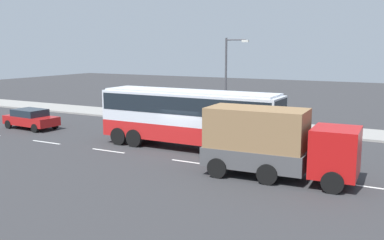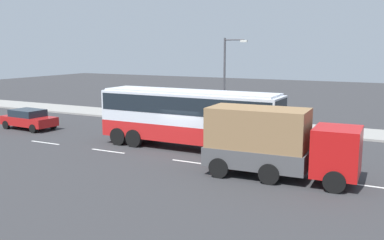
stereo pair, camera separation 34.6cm
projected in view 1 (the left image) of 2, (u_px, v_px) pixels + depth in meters
ground_plane at (186, 150)px, 26.24m from camera, size 120.00×120.00×0.00m
sidewalk_curb at (246, 124)px, 34.72m from camera, size 80.00×4.00×0.15m
lane_centreline at (209, 165)px, 22.97m from camera, size 35.00×0.16×0.01m
coach_bus at (189, 113)px, 26.27m from camera, size 11.31×2.70×3.55m
cargo_truck at (275, 142)px, 20.38m from camera, size 7.13×2.81×3.28m
car_red_compact at (31, 118)px, 33.11m from camera, size 4.45×2.24×1.48m
pedestrian_near_curb at (200, 110)px, 35.83m from camera, size 0.32×0.32×1.53m
street_lamp at (228, 76)px, 32.95m from camera, size 1.85×0.24×6.65m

